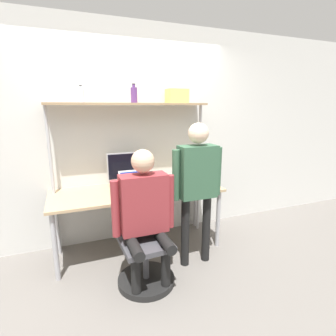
{
  "coord_description": "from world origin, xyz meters",
  "views": [
    {
      "loc": [
        -0.72,
        -2.49,
        1.72
      ],
      "look_at": [
        0.2,
        -0.09,
        1.11
      ],
      "focal_mm": 28.0,
      "sensor_mm": 36.0,
      "label": 1
    }
  ],
  "objects": [
    {
      "name": "storage_box",
      "position": [
        0.58,
        0.6,
        1.84
      ],
      "size": [
        0.25,
        0.19,
        0.17
      ],
      "color": "#DBCC66",
      "rests_on": "shelf_unit"
    },
    {
      "name": "office_chair",
      "position": [
        -0.11,
        -0.25,
        0.28
      ],
      "size": [
        0.56,
        0.56,
        0.91
      ],
      "color": "black",
      "rests_on": "ground_plane"
    },
    {
      "name": "shelf_unit",
      "position": [
        0.0,
        0.6,
        1.53
      ],
      "size": [
        1.87,
        0.29,
        1.75
      ],
      "color": "#997A56",
      "rests_on": "ground_plane"
    },
    {
      "name": "monitor",
      "position": [
        -0.07,
        0.61,
        0.97
      ],
      "size": [
        0.48,
        0.21,
        0.41
      ],
      "color": "#B7B7BC",
      "rests_on": "desk"
    },
    {
      "name": "person_seated",
      "position": [
        -0.11,
        -0.29,
        0.79
      ],
      "size": [
        0.61,
        0.47,
        1.34
      ],
      "color": "black",
      "rests_on": "ground_plane"
    },
    {
      "name": "ground_plane",
      "position": [
        0.0,
        0.0,
        0.0
      ],
      "size": [
        12.0,
        12.0,
        0.0
      ],
      "primitive_type": "plane",
      "color": "slate"
    },
    {
      "name": "bottle_clear",
      "position": [
        -0.55,
        0.6,
        1.83
      ],
      "size": [
        0.06,
        0.06,
        0.18
      ],
      "color": "silver",
      "rests_on": "shelf_unit"
    },
    {
      "name": "laptop",
      "position": [
        -0.06,
        0.3,
        0.82
      ],
      "size": [
        0.33,
        0.26,
        0.25
      ],
      "color": "silver",
      "rests_on": "desk"
    },
    {
      "name": "cell_phone",
      "position": [
        0.22,
        0.22,
        0.76
      ],
      "size": [
        0.07,
        0.15,
        0.01
      ],
      "color": "silver",
      "rests_on": "desk"
    },
    {
      "name": "bottle_purple",
      "position": [
        0.04,
        0.6,
        1.84
      ],
      "size": [
        0.08,
        0.08,
        0.22
      ],
      "color": "#593372",
      "rests_on": "shelf_unit"
    },
    {
      "name": "person_standing",
      "position": [
        0.51,
        -0.14,
        0.98
      ],
      "size": [
        0.56,
        0.21,
        1.56
      ],
      "color": "black",
      "rests_on": "ground_plane"
    },
    {
      "name": "desk",
      "position": [
        0.0,
        0.39,
        0.69
      ],
      "size": [
        1.97,
        0.73,
        0.76
      ],
      "color": "tan",
      "rests_on": "ground_plane"
    },
    {
      "name": "wall_back",
      "position": [
        0.0,
        0.78,
        1.35
      ],
      "size": [
        8.0,
        0.06,
        2.7
      ],
      "color": "silver",
      "rests_on": "ground_plane"
    }
  ]
}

